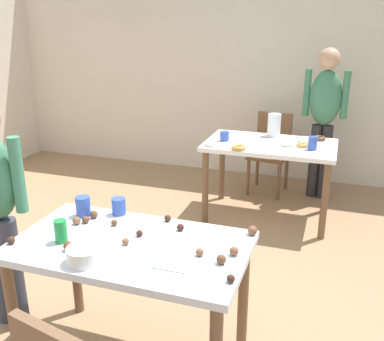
% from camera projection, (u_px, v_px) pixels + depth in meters
% --- Properties ---
extents(ground_plane, '(6.40, 6.40, 0.00)m').
position_uv_depth(ground_plane, '(152.00, 334.00, 2.74)').
color(ground_plane, '#9E7A56').
extents(wall_back, '(6.40, 0.10, 2.60)m').
position_uv_depth(wall_back, '(258.00, 68.00, 5.18)').
color(wall_back, beige).
rests_on(wall_back, ground_plane).
extents(dining_table_near, '(1.22, 0.70, 0.75)m').
position_uv_depth(dining_table_near, '(131.00, 261.00, 2.32)').
color(dining_table_near, silver).
rests_on(dining_table_near, ground_plane).
extents(dining_table_far, '(1.20, 0.73, 0.75)m').
position_uv_depth(dining_table_far, '(270.00, 154.00, 4.15)').
color(dining_table_far, white).
rests_on(dining_table_far, ground_plane).
extents(chair_far_table, '(0.44, 0.44, 0.87)m').
position_uv_depth(chair_far_table, '(271.00, 148.00, 4.87)').
color(chair_far_table, brown).
rests_on(chair_far_table, ground_plane).
extents(person_adult_far, '(0.45, 0.23, 1.58)m').
position_uv_depth(person_adult_far, '(324.00, 110.00, 4.54)').
color(person_adult_far, '#28282D').
rests_on(person_adult_far, ground_plane).
extents(mixing_bowl, '(0.17, 0.17, 0.08)m').
position_uv_depth(mixing_bowl, '(84.00, 255.00, 2.10)').
color(mixing_bowl, white).
rests_on(mixing_bowl, dining_table_near).
extents(soda_can, '(0.07, 0.07, 0.12)m').
position_uv_depth(soda_can, '(61.00, 231.00, 2.28)').
color(soda_can, '#198438').
rests_on(soda_can, dining_table_near).
extents(fork_near, '(0.17, 0.02, 0.01)m').
position_uv_depth(fork_near, '(170.00, 270.00, 2.04)').
color(fork_near, silver).
rests_on(fork_near, dining_table_near).
extents(cup_near_0, '(0.08, 0.08, 0.10)m').
position_uv_depth(cup_near_0, '(119.00, 206.00, 2.61)').
color(cup_near_0, '#3351B2').
rests_on(cup_near_0, dining_table_near).
extents(cup_near_1, '(0.09, 0.09, 0.12)m').
position_uv_depth(cup_near_1, '(83.00, 206.00, 2.59)').
color(cup_near_1, '#3351B2').
rests_on(cup_near_1, dining_table_near).
extents(cake_ball_0, '(0.05, 0.05, 0.05)m').
position_uv_depth(cake_ball_0, '(77.00, 221.00, 2.49)').
color(cake_ball_0, brown).
rests_on(cake_ball_0, dining_table_near).
extents(cake_ball_1, '(0.04, 0.04, 0.04)m').
position_uv_depth(cake_ball_1, '(231.00, 279.00, 1.94)').
color(cake_ball_1, '#3D2319').
rests_on(cake_ball_1, dining_table_near).
extents(cake_ball_2, '(0.04, 0.04, 0.04)m').
position_uv_depth(cake_ball_2, '(11.00, 240.00, 2.27)').
color(cake_ball_2, '#3D2319').
rests_on(cake_ball_2, dining_table_near).
extents(cake_ball_3, '(0.05, 0.05, 0.05)m').
position_uv_depth(cake_ball_3, '(234.00, 251.00, 2.16)').
color(cake_ball_3, brown).
rests_on(cake_ball_3, dining_table_near).
extents(cake_ball_4, '(0.04, 0.04, 0.04)m').
position_uv_depth(cake_ball_4, '(126.00, 241.00, 2.26)').
color(cake_ball_4, brown).
rests_on(cake_ball_4, dining_table_near).
extents(cake_ball_5, '(0.04, 0.04, 0.04)m').
position_uv_depth(cake_ball_5, '(180.00, 227.00, 2.41)').
color(cake_ball_5, '#3D2319').
rests_on(cake_ball_5, dining_table_near).
extents(cake_ball_6, '(0.04, 0.04, 0.04)m').
position_uv_depth(cake_ball_6, '(114.00, 223.00, 2.47)').
color(cake_ball_6, brown).
rests_on(cake_ball_6, dining_table_near).
extents(cake_ball_7, '(0.04, 0.04, 0.04)m').
position_uv_depth(cake_ball_7, '(168.00, 218.00, 2.53)').
color(cake_ball_7, '#3D2319').
rests_on(cake_ball_7, dining_table_near).
extents(cake_ball_8, '(0.04, 0.04, 0.04)m').
position_uv_depth(cake_ball_8, '(86.00, 220.00, 2.50)').
color(cake_ball_8, brown).
rests_on(cake_ball_8, dining_table_near).
extents(cake_ball_9, '(0.05, 0.05, 0.05)m').
position_uv_depth(cake_ball_9, '(94.00, 214.00, 2.57)').
color(cake_ball_9, brown).
rests_on(cake_ball_9, dining_table_near).
extents(cake_ball_10, '(0.05, 0.05, 0.05)m').
position_uv_depth(cake_ball_10, '(68.00, 246.00, 2.21)').
color(cake_ball_10, brown).
rests_on(cake_ball_10, dining_table_near).
extents(cake_ball_11, '(0.04, 0.04, 0.04)m').
position_uv_depth(cake_ball_11, '(139.00, 233.00, 2.35)').
color(cake_ball_11, '#3D2319').
rests_on(cake_ball_11, dining_table_near).
extents(cake_ball_12, '(0.04, 0.04, 0.04)m').
position_uv_depth(cake_ball_12, '(200.00, 252.00, 2.16)').
color(cake_ball_12, brown).
rests_on(cake_ball_12, dining_table_near).
extents(cake_ball_13, '(0.05, 0.05, 0.05)m').
position_uv_depth(cake_ball_13, '(252.00, 230.00, 2.37)').
color(cake_ball_13, brown).
rests_on(cake_ball_13, dining_table_near).
extents(cake_ball_14, '(0.05, 0.05, 0.05)m').
position_uv_depth(cake_ball_14, '(221.00, 260.00, 2.09)').
color(cake_ball_14, brown).
rests_on(cake_ball_14, dining_table_near).
extents(pitcher_far, '(0.13, 0.13, 0.22)m').
position_uv_depth(pitcher_far, '(274.00, 125.00, 4.32)').
color(pitcher_far, white).
rests_on(pitcher_far, dining_table_far).
extents(cup_far_0, '(0.08, 0.08, 0.09)m').
position_uv_depth(cup_far_0, '(225.00, 136.00, 4.17)').
color(cup_far_0, '#3351B2').
rests_on(cup_far_0, dining_table_far).
extents(cup_far_1, '(0.08, 0.08, 0.12)m').
position_uv_depth(cup_far_1, '(313.00, 143.00, 3.89)').
color(cup_far_1, '#3351B2').
rests_on(cup_far_1, dining_table_far).
extents(donut_far_0, '(0.11, 0.11, 0.03)m').
position_uv_depth(donut_far_0, '(302.00, 145.00, 3.99)').
color(donut_far_0, gold).
rests_on(donut_far_0, dining_table_far).
extents(donut_far_1, '(0.13, 0.13, 0.04)m').
position_uv_depth(donut_far_1, '(239.00, 147.00, 3.90)').
color(donut_far_1, gold).
rests_on(donut_far_1, dining_table_far).
extents(donut_far_2, '(0.12, 0.12, 0.04)m').
position_uv_depth(donut_far_2, '(287.00, 144.00, 4.03)').
color(donut_far_2, white).
rests_on(donut_far_2, dining_table_far).
extents(donut_far_3, '(0.12, 0.12, 0.04)m').
position_uv_depth(donut_far_3, '(211.00, 144.00, 4.01)').
color(donut_far_3, white).
rests_on(donut_far_3, dining_table_far).
extents(donut_far_4, '(0.12, 0.12, 0.04)m').
position_uv_depth(donut_far_4, '(319.00, 138.00, 4.21)').
color(donut_far_4, brown).
rests_on(donut_far_4, dining_table_far).
extents(donut_far_5, '(0.13, 0.13, 0.04)m').
position_uv_depth(donut_far_5, '(305.00, 140.00, 4.16)').
color(donut_far_5, white).
rests_on(donut_far_5, dining_table_far).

